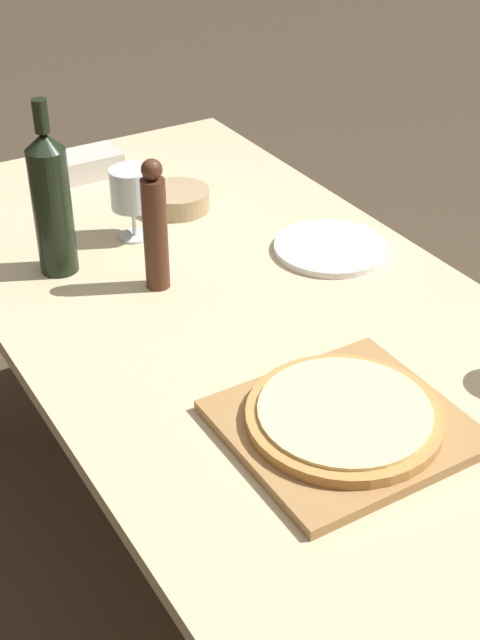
# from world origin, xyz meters

# --- Properties ---
(ground_plane) EXTENTS (12.00, 12.00, 0.00)m
(ground_plane) POSITION_xyz_m (0.00, 0.00, 0.00)
(ground_plane) COLOR #4C3D2D
(dining_table) EXTENTS (0.84, 1.76, 0.77)m
(dining_table) POSITION_xyz_m (0.00, 0.00, 0.68)
(dining_table) COLOR #CCB78E
(dining_table) RESTS_ON ground_plane
(cutting_board) EXTENTS (0.34, 0.31, 0.02)m
(cutting_board) POSITION_xyz_m (-0.06, -0.37, 0.78)
(cutting_board) COLOR #A87A47
(cutting_board) RESTS_ON dining_table
(pizza) EXTENTS (0.29, 0.29, 0.02)m
(pizza) POSITION_xyz_m (-0.06, -0.37, 0.80)
(pizza) COLOR #C68947
(pizza) RESTS_ON cutting_board
(wine_bottle) EXTENTS (0.07, 0.07, 0.34)m
(wine_bottle) POSITION_xyz_m (-0.24, 0.31, 0.92)
(wine_bottle) COLOR black
(wine_bottle) RESTS_ON dining_table
(pepper_mill) EXTENTS (0.05, 0.05, 0.26)m
(pepper_mill) POSITION_xyz_m (-0.10, 0.16, 0.90)
(pepper_mill) COLOR #4C2819
(pepper_mill) RESTS_ON dining_table
(wine_glass) EXTENTS (0.09, 0.09, 0.15)m
(wine_glass) POSITION_xyz_m (-0.06, 0.36, 0.88)
(wine_glass) COLOR silver
(wine_glass) RESTS_ON dining_table
(small_bowl) EXTENTS (0.14, 0.14, 0.05)m
(small_bowl) POSITION_xyz_m (0.08, 0.43, 0.80)
(small_bowl) COLOR tan
(small_bowl) RESTS_ON dining_table
(dinner_plate) EXTENTS (0.23, 0.23, 0.01)m
(dinner_plate) POSITION_xyz_m (0.26, 0.10, 0.78)
(dinner_plate) COLOR white
(dinner_plate) RESTS_ON dining_table
(food_container) EXTENTS (0.15, 0.10, 0.05)m
(food_container) POSITION_xyz_m (-0.02, 0.70, 0.80)
(food_container) COLOR beige
(food_container) RESTS_ON dining_table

